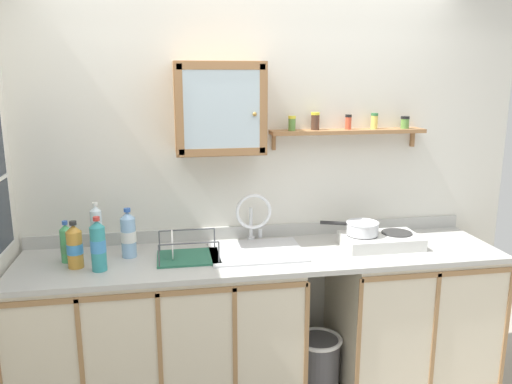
% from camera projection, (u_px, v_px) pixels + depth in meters
% --- Properties ---
extents(back_wall, '(3.44, 0.07, 2.70)m').
position_uv_depth(back_wall, '(254.00, 175.00, 3.23)').
color(back_wall, silver).
rests_on(back_wall, ground).
extents(lower_cabinet_run, '(1.60, 0.64, 0.92)m').
position_uv_depth(lower_cabinet_run, '(161.00, 338.00, 3.00)').
color(lower_cabinet_run, black).
rests_on(lower_cabinet_run, ground).
extents(lower_cabinet_run_right, '(0.94, 0.64, 0.92)m').
position_uv_depth(lower_cabinet_run_right, '(408.00, 317.00, 3.26)').
color(lower_cabinet_run_right, black).
rests_on(lower_cabinet_run_right, ground).
extents(countertop, '(2.80, 0.66, 0.03)m').
position_uv_depth(countertop, '(263.00, 256.00, 2.99)').
color(countertop, '#B2B2AD').
rests_on(countertop, lower_cabinet_run).
extents(backsplash, '(2.80, 0.02, 0.08)m').
position_uv_depth(backsplash, '(255.00, 231.00, 3.28)').
color(backsplash, '#B2B2AD').
rests_on(backsplash, countertop).
extents(sink, '(0.54, 0.47, 0.43)m').
position_uv_depth(sink, '(256.00, 252.00, 3.03)').
color(sink, silver).
rests_on(sink, countertop).
extents(hot_plate_stove, '(0.46, 0.28, 0.08)m').
position_uv_depth(hot_plate_stove, '(381.00, 241.00, 3.10)').
color(hot_plate_stove, silver).
rests_on(hot_plate_stove, countertop).
extents(saucepan, '(0.34, 0.20, 0.08)m').
position_uv_depth(saucepan, '(362.00, 228.00, 3.08)').
color(saucepan, silver).
rests_on(saucepan, hot_plate_stove).
extents(bottle_soda_green_0, '(0.07, 0.07, 0.24)m').
position_uv_depth(bottle_soda_green_0, '(67.00, 244.00, 2.83)').
color(bottle_soda_green_0, '#4CB266').
rests_on(bottle_soda_green_0, countertop).
extents(bottle_detergent_teal_1, '(0.08, 0.08, 0.30)m').
position_uv_depth(bottle_detergent_teal_1, '(98.00, 246.00, 2.70)').
color(bottle_detergent_teal_1, teal).
rests_on(bottle_detergent_teal_1, countertop).
extents(bottle_water_blue_2, '(0.09, 0.09, 0.29)m').
position_uv_depth(bottle_water_blue_2, '(128.00, 235.00, 2.91)').
color(bottle_water_blue_2, '#8CB7E0').
rests_on(bottle_water_blue_2, countertop).
extents(bottle_juice_amber_3, '(0.09, 0.09, 0.26)m').
position_uv_depth(bottle_juice_amber_3, '(75.00, 247.00, 2.75)').
color(bottle_juice_amber_3, gold).
rests_on(bottle_juice_amber_3, countertop).
extents(bottle_water_clear_4, '(0.07, 0.07, 0.32)m').
position_uv_depth(bottle_water_clear_4, '(97.00, 232.00, 2.90)').
color(bottle_water_clear_4, silver).
rests_on(bottle_water_clear_4, countertop).
extents(dish_rack, '(0.35, 0.28, 0.17)m').
position_uv_depth(dish_rack, '(186.00, 255.00, 2.90)').
color(dish_rack, '#26664C').
rests_on(dish_rack, countertop).
extents(wall_cabinet, '(0.51, 0.30, 0.52)m').
position_uv_depth(wall_cabinet, '(219.00, 108.00, 2.94)').
color(wall_cabinet, '#996B42').
extents(spice_shelf, '(0.98, 0.14, 0.23)m').
position_uv_depth(spice_shelf, '(347.00, 130.00, 3.17)').
color(spice_shelf, '#996B42').
extents(trash_bin, '(0.29, 0.29, 0.42)m').
position_uv_depth(trash_bin, '(318.00, 367.00, 3.15)').
color(trash_bin, '#4C4C51').
rests_on(trash_bin, ground).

